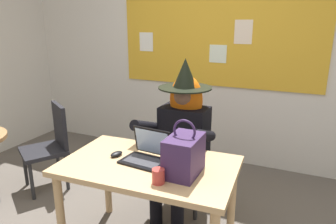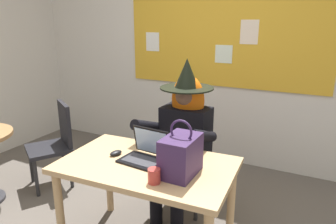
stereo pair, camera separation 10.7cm
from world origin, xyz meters
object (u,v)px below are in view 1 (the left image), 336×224
Objects in this scene: desk_main at (149,175)px; computer_mouse at (116,154)px; handbag at (184,155)px; laptop at (147,154)px; coffee_mug at (158,176)px; chair_at_desk at (186,153)px; chair_spare_by_window at (51,142)px; person_costumed at (182,129)px.

computer_mouse reaches higher than desk_main.
handbag reaches higher than desk_main.
laptop is 0.25m from computer_mouse.
laptop is 3.56× the size of coffee_mug.
chair_at_desk is at bearing 84.09° from computer_mouse.
desk_main is 0.30m from computer_mouse.
chair_spare_by_window is at bearing 168.50° from laptop.
laptop is 0.35m from coffee_mug.
computer_mouse is at bearing -25.75° from chair_at_desk.
desk_main is 13.42× the size of coffee_mug.
laptop is 0.38× the size of chair_spare_by_window.
desk_main is at bearing 12.99° from computer_mouse.
handbag is (0.28, -0.04, 0.23)m from desk_main.
handbag reaches higher than computer_mouse.
handbag is (0.32, -0.08, 0.08)m from laptop.
coffee_mug is 1.73m from chair_spare_by_window.
laptop is at bearing -3.54° from person_costumed.
desk_main is at bearing -49.01° from laptop.
computer_mouse is at bearing -166.94° from laptop.
handbag is at bearing -7.79° from desk_main.
chair_at_desk is 2.67× the size of laptop.
laptop is 3.25× the size of computer_mouse.
handbag is 0.23m from coffee_mug.
coffee_mug is (0.18, -0.96, 0.27)m from chair_at_desk.
handbag is at bearing 23.74° from person_costumed.
chair_spare_by_window is at bearing -82.53° from person_costumed.
person_costumed reaches higher than coffee_mug.
chair_spare_by_window reaches higher than desk_main.
computer_mouse is (-0.29, -0.60, -0.04)m from person_costumed.
laptop is (-0.04, -0.69, 0.27)m from chair_at_desk.
handbag is at bearing 105.92° from chair_spare_by_window.
laptop is (-0.04, -0.57, -0.01)m from person_costumed.
chair_at_desk is 0.89m from handbag.
person_costumed reaches higher than desk_main.
person_costumed reaches higher than chair_at_desk.
computer_mouse is 0.52m from coffee_mug.
coffee_mug is at bearing -117.87° from handbag.
coffee_mug is at bearing 12.80° from person_costumed.
desk_main is 0.16m from laptop.
handbag reaches higher than coffee_mug.
person_costumed is 14.74× the size of coffee_mug.
chair_at_desk is 1.01m from coffee_mug.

